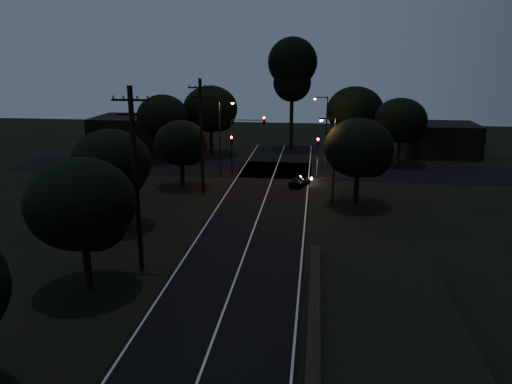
# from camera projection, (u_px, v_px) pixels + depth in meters

# --- Properties ---
(road_surface) EXTENTS (60.00, 70.00, 0.03)m
(road_surface) POSITION_uv_depth(u_px,v_px,m) (266.00, 197.00, 45.43)
(road_surface) COLOR black
(road_surface) RESTS_ON ground
(utility_pole_mid) EXTENTS (2.20, 0.30, 11.00)m
(utility_pole_mid) POSITION_uv_depth(u_px,v_px,m) (136.00, 177.00, 29.18)
(utility_pole_mid) COLOR black
(utility_pole_mid) RESTS_ON ground
(utility_pole_far) EXTENTS (2.20, 0.30, 10.50)m
(utility_pole_far) POSITION_uv_depth(u_px,v_px,m) (201.00, 135.00, 45.48)
(utility_pole_far) COLOR black
(utility_pole_far) RESTS_ON ground
(tree_left_b) EXTENTS (5.86, 5.86, 7.45)m
(tree_left_b) POSITION_uv_depth(u_px,v_px,m) (84.00, 207.00, 26.66)
(tree_left_b) COLOR black
(tree_left_b) RESTS_ON ground
(tree_left_c) EXTENTS (5.86, 5.86, 7.40)m
(tree_left_c) POSITION_uv_depth(u_px,v_px,m) (113.00, 165.00, 36.51)
(tree_left_c) COLOR black
(tree_left_c) RESTS_ON ground
(tree_left_d) EXTENTS (5.11, 5.11, 6.48)m
(tree_left_d) POSITION_uv_depth(u_px,v_px,m) (183.00, 144.00, 47.91)
(tree_left_d) COLOR black
(tree_left_d) RESTS_ON ground
(tree_far_nw) EXTENTS (6.86, 6.86, 8.69)m
(tree_far_nw) POSITION_uv_depth(u_px,v_px,m) (212.00, 110.00, 62.81)
(tree_far_nw) COLOR black
(tree_far_nw) RESTS_ON ground
(tree_far_w) EXTENTS (6.16, 6.16, 7.86)m
(tree_far_w) POSITION_uv_depth(u_px,v_px,m) (164.00, 118.00, 59.74)
(tree_far_w) COLOR black
(tree_far_w) RESTS_ON ground
(tree_far_ne) EXTENTS (6.91, 6.91, 8.74)m
(tree_far_ne) POSITION_uv_depth(u_px,v_px,m) (357.00, 112.00, 60.70)
(tree_far_ne) COLOR black
(tree_far_ne) RESTS_ON ground
(tree_far_e) EXTENTS (6.06, 6.06, 7.69)m
(tree_far_e) POSITION_uv_depth(u_px,v_px,m) (402.00, 122.00, 57.45)
(tree_far_e) COLOR black
(tree_far_e) RESTS_ON ground
(tree_right_a) EXTENTS (5.88, 5.88, 7.47)m
(tree_right_a) POSITION_uv_depth(u_px,v_px,m) (361.00, 150.00, 41.96)
(tree_right_a) COLOR black
(tree_right_a) RESTS_ON ground
(tall_pine) EXTENTS (6.45, 6.45, 14.65)m
(tall_pine) POSITION_uv_depth(u_px,v_px,m) (292.00, 69.00, 65.23)
(tall_pine) COLOR black
(tall_pine) RESTS_ON ground
(building_left) EXTENTS (10.00, 8.00, 4.40)m
(building_left) POSITION_uv_depth(u_px,v_px,m) (134.00, 133.00, 67.11)
(building_left) COLOR black
(building_left) RESTS_ON ground
(building_right) EXTENTS (9.00, 7.00, 4.00)m
(building_right) POSITION_uv_depth(u_px,v_px,m) (439.00, 139.00, 63.43)
(building_right) COLOR black
(building_right) RESTS_ON ground
(signal_left) EXTENTS (0.28, 0.35, 4.10)m
(signal_left) POSITION_uv_depth(u_px,v_px,m) (232.00, 147.00, 53.66)
(signal_left) COLOR black
(signal_left) RESTS_ON ground
(signal_right) EXTENTS (0.28, 0.35, 4.10)m
(signal_right) POSITION_uv_depth(u_px,v_px,m) (318.00, 149.00, 52.59)
(signal_right) COLOR black
(signal_right) RESTS_ON ground
(signal_mast) EXTENTS (3.70, 0.35, 6.25)m
(signal_mast) POSITION_uv_depth(u_px,v_px,m) (247.00, 134.00, 53.06)
(signal_mast) COLOR black
(signal_mast) RESTS_ON ground
(streetlight_a) EXTENTS (1.66, 0.26, 8.00)m
(streetlight_a) POSITION_uv_depth(u_px,v_px,m) (221.00, 134.00, 51.36)
(streetlight_a) COLOR black
(streetlight_a) RESTS_ON ground
(streetlight_b) EXTENTS (1.66, 0.26, 8.00)m
(streetlight_b) POSITION_uv_depth(u_px,v_px,m) (325.00, 127.00, 55.84)
(streetlight_b) COLOR black
(streetlight_b) RESTS_ON ground
(streetlight_c) EXTENTS (1.46, 0.26, 7.50)m
(streetlight_c) POSITION_uv_depth(u_px,v_px,m) (332.00, 154.00, 42.49)
(streetlight_c) COLOR black
(streetlight_c) RESTS_ON ground
(car) EXTENTS (2.33, 3.24, 1.03)m
(car) POSITION_uv_depth(u_px,v_px,m) (300.00, 181.00, 49.05)
(car) COLOR black
(car) RESTS_ON ground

